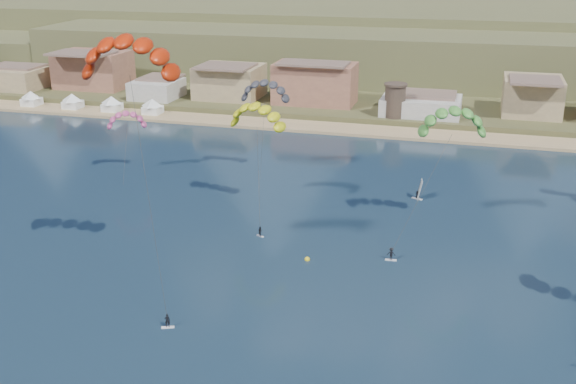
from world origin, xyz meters
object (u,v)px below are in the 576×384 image
Objects in this scene: kitesurfer_red at (128,50)px; watchtower at (395,100)px; kitesurfer_green at (453,118)px; windsurfer at (418,193)px; kitesurfer_yellow at (257,112)px; buoy at (307,259)px.

watchtower is at bearing 77.44° from kitesurfer_red.
kitesurfer_green is 22.60m from windsurfer.
kitesurfer_red reaches higher than kitesurfer_yellow.
watchtower reaches higher than buoy.
kitesurfer_yellow is 26.73× the size of buoy.
kitesurfer_red is at bearing -141.99° from kitesurfer_green.
buoy is at bearing -137.71° from kitesurfer_green.
kitesurfer_red is 1.50× the size of kitesurfer_green.
kitesurfer_red reaches higher than windsurfer.
windsurfer is at bearing -77.98° from watchtower.
windsurfer is at bearing 24.11° from kitesurfer_yellow.
kitesurfer_yellow is 32.01m from kitesurfer_green.
kitesurfer_yellow is at bearing 79.02° from kitesurfer_red.
windsurfer is (-5.44, 13.37, -17.40)m from kitesurfer_green.
buoy is at bearing -53.75° from kitesurfer_yellow.
windsurfer is at bearing 52.91° from kitesurfer_red.
watchtower is 67.19m from kitesurfer_yellow.
watchtower is 0.40× the size of kitesurfer_yellow.
buoy is at bearing 33.42° from kitesurfer_red.
watchtower is 69.20m from kitesurfer_green.
kitesurfer_yellow is at bearing -103.32° from watchtower.
watchtower is 101.26m from kitesurfer_red.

